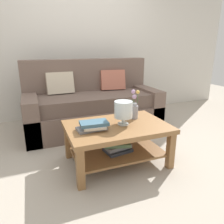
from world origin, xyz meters
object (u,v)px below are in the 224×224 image
book_stack_main (93,126)px  couch (92,105)px  coffee_table (117,136)px  flower_pitcher (134,108)px  glass_hurricane_vase (123,110)px

book_stack_main → couch: bearing=74.4°
coffee_table → book_stack_main: (-0.28, -0.04, 0.17)m
book_stack_main → flower_pitcher: (0.54, 0.17, 0.08)m
book_stack_main → glass_hurricane_vase: (0.34, 0.03, 0.12)m
coffee_table → couch: bearing=87.2°
couch → coffee_table: couch is taller
couch → coffee_table: size_ratio=1.87×
couch → book_stack_main: (-0.33, -1.19, 0.13)m
couch → flower_pitcher: couch is taller
glass_hurricane_vase → flower_pitcher: (0.20, 0.14, -0.04)m
couch → coffee_table: 1.16m
couch → coffee_table: (-0.06, -1.15, -0.05)m
couch → flower_pitcher: (0.21, -1.02, 0.21)m
couch → glass_hurricane_vase: 1.19m
flower_pitcher → coffee_table: bearing=-154.1°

